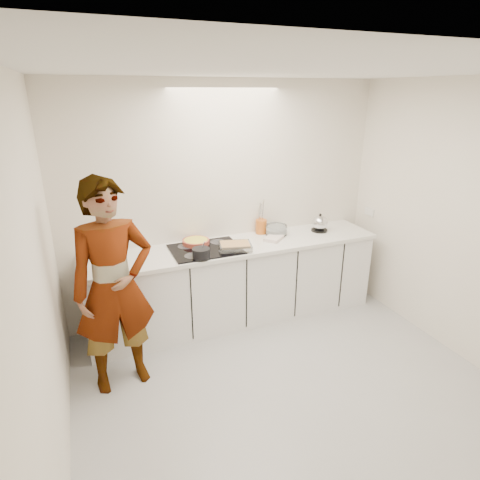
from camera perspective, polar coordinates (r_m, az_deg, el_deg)
name	(u,v)px	position (r m, az deg, el deg)	size (l,w,h in m)	color
floor	(290,389)	(3.79, 7.10, -20.31)	(3.60, 3.20, 0.00)	#B2B2B2
ceiling	(307,69)	(2.89, 9.52, 22.82)	(3.60, 3.20, 0.00)	white
wall_back	(226,203)	(4.49, -2.05, 5.35)	(3.60, 0.00, 2.60)	white
wall_left	(39,295)	(2.76, -26.69, -6.97)	(0.00, 3.20, 2.60)	white
wall_right	(465,225)	(4.28, 29.39, 1.87)	(0.02, 3.20, 2.60)	white
base_cabinets	(236,284)	(4.52, -0.51, -6.29)	(3.20, 0.58, 0.87)	white
countertop	(236,246)	(4.33, -0.53, -0.91)	(3.24, 0.64, 0.04)	white
hob	(206,249)	(4.20, -4.88, -1.31)	(0.72, 0.54, 0.01)	black
tart_dish	(196,242)	(4.33, -6.29, -0.22)	(0.38, 0.38, 0.05)	#B34634
saucepan	(201,253)	(3.96, -5.55, -1.85)	(0.22, 0.22, 0.17)	black
baking_dish	(235,246)	(4.16, -0.71, -0.84)	(0.38, 0.31, 0.06)	silver
mixing_bowl	(276,230)	(4.63, 5.18, 1.39)	(0.32, 0.32, 0.11)	silver
tea_towel	(274,238)	(4.48, 4.83, 0.25)	(0.22, 0.16, 0.04)	white
kettle	(320,224)	(4.81, 11.27, 2.29)	(0.24, 0.24, 0.22)	black
utensil_crock	(261,227)	(4.66, 3.03, 1.92)	(0.13, 0.13, 0.16)	#CC621D
cook	(114,288)	(3.51, -17.48, -6.47)	(0.68, 0.45, 1.87)	white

